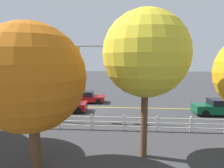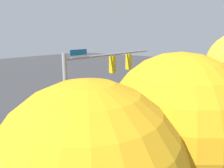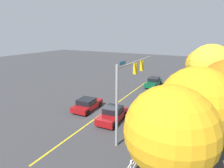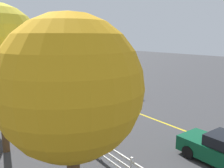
{
  "view_description": "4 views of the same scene",
  "coord_description": "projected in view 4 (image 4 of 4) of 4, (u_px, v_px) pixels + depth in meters",
  "views": [
    {
      "loc": [
        -4.23,
        19.35,
        5.14
      ],
      "look_at": [
        -2.93,
        0.52,
        2.61
      ],
      "focal_mm": 29.85,
      "sensor_mm": 36.0,
      "label": 1
    },
    {
      "loc": [
        11.47,
        11.61,
        7.24
      ],
      "look_at": [
        -3.3,
        0.51,
        3.08
      ],
      "focal_mm": 33.93,
      "sensor_mm": 36.0,
      "label": 2
    },
    {
      "loc": [
        16.84,
        9.91,
        8.66
      ],
      "look_at": [
        -2.27,
        -0.19,
        2.74
      ],
      "focal_mm": 30.04,
      "sensor_mm": 36.0,
      "label": 3
    },
    {
      "loc": [
        -17.72,
        12.15,
        5.93
      ],
      "look_at": [
        -1.94,
        0.49,
        1.98
      ],
      "focal_mm": 37.09,
      "sensor_mm": 36.0,
      "label": 4
    }
  ],
  "objects": [
    {
      "name": "lane_center_stripe",
      "position": [
        132.0,
        111.0,
        19.07
      ],
      "size": [
        28.0,
        0.16,
        0.01
      ],
      "primitive_type": "cube",
      "color": "gold",
      "rests_on": "ground_plane"
    },
    {
      "name": "tree_0",
      "position": [
        71.0,
        88.0,
        7.13
      ],
      "size": [
        4.55,
        4.55,
        6.7
      ],
      "color": "brown",
      "rests_on": "ground_plane"
    },
    {
      "name": "white_rail_fence",
      "position": [
        53.0,
        116.0,
        16.02
      ],
      "size": [
        26.1,
        0.1,
        1.15
      ],
      "color": "white",
      "rests_on": "ground_plane"
    },
    {
      "name": "signal_assembly",
      "position": [
        50.0,
        51.0,
        21.05
      ],
      "size": [
        8.05,
        0.37,
        6.63
      ],
      "color": "gray",
      "rests_on": "ground_plane"
    },
    {
      "name": "car_1",
      "position": [
        120.0,
        90.0,
        23.52
      ],
      "size": [
        4.14,
        2.18,
        1.37
      ],
      "rotation": [
        0.0,
        0.0,
        3.19
      ],
      "color": "maroon",
      "rests_on": "ground_plane"
    },
    {
      "name": "ground_plane",
      "position": [
        104.0,
        100.0,
        22.22
      ],
      "size": [
        120.0,
        120.0,
        0.0
      ],
      "primitive_type": "plane",
      "color": "#38383A"
    },
    {
      "name": "car_0",
      "position": [
        80.0,
        93.0,
        22.16
      ],
      "size": [
        4.06,
        2.07,
        1.46
      ],
      "rotation": [
        0.0,
        0.0,
        0.05
      ],
      "color": "maroon",
      "rests_on": "ground_plane"
    }
  ]
}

